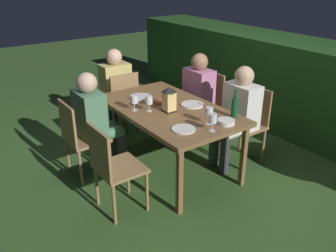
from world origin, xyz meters
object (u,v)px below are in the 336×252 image
chair_side_right_a (206,102)px  wine_glass_a (209,113)px  plate_a (141,97)px  bowl_olives (226,122)px  wine_glass_d (149,101)px  plate_c (183,129)px  lantern_centerpiece (169,98)px  person_in_green (96,118)px  person_in_cream (237,112)px  wine_glass_c (213,119)px  chair_side_left_a (80,136)px  person_in_mustard (114,86)px  dining_table (168,112)px  chair_side_right_b (248,121)px  green_bottle_on_table (235,107)px  person_in_pink (195,94)px  bowl_bread (160,102)px  chair_side_left_b (113,165)px  chair_head_near (121,100)px  wine_glass_b (134,100)px  plate_b (192,105)px

chair_side_right_a → wine_glass_a: bearing=-40.1°
plate_a → bowl_olives: (1.12, 0.28, 0.02)m
wine_glass_d → plate_c: wine_glass_d is taller
lantern_centerpiece → wine_glass_d: 0.21m
person_in_green → person_in_cream: 1.54m
wine_glass_c → plate_c: 0.29m
chair_side_left_a → person_in_mustard: 1.26m
dining_table → wine_glass_c: size_ratio=9.79×
chair_side_left_a → plate_a: size_ratio=3.36×
chair_side_right_b → green_bottle_on_table: green_bottle_on_table is taller
chair_side_right_a → plate_a: 0.98m
chair_side_left_a → chair_side_right_a: (0.00, 1.74, 0.00)m
wine_glass_a → person_in_pink: bearing=147.5°
person_in_pink → wine_glass_a: size_ratio=6.80×
plate_a → plate_c: 1.00m
person_in_cream → bowl_bread: (-0.52, -0.68, 0.11)m
dining_table → chair_side_right_b: (0.37, 0.87, -0.19)m
person_in_pink → wine_glass_d: person_in_pink is taller
person_in_cream → person_in_mustard: (-1.64, -0.68, 0.00)m
person_in_pink → bowl_bread: bearing=-71.9°
green_bottle_on_table → chair_side_right_b: bearing=115.1°
chair_side_left_a → chair_side_left_b: same height
person_in_mustard → chair_side_left_b: (1.64, -0.87, -0.15)m
chair_head_near → wine_glass_d: wine_glass_d is taller
wine_glass_a → lantern_centerpiece: bearing=-165.5°
dining_table → bowl_olives: bowl_olives is taller
lantern_centerpiece → wine_glass_d: size_ratio=1.57×
chair_side_left_b → wine_glass_b: wine_glass_b is taller
chair_side_right_b → person_in_green: bearing=-115.7°
person_in_pink → bowl_olives: bearing=-24.3°
chair_head_near → plate_b: size_ratio=3.44×
chair_side_right_a → lantern_centerpiece: size_ratio=3.28×
chair_side_left_a → chair_side_right_b: (0.74, 1.74, 0.00)m
plate_c → bowl_olives: bowl_olives is taller
green_bottle_on_table → bowl_bread: size_ratio=2.02×
bowl_bread → chair_side_right_a: bearing=104.3°
chair_side_left_a → lantern_centerpiece: (0.47, 0.82, 0.39)m
chair_side_left_a → chair_side_left_b: (0.74, 0.00, 0.00)m
person_in_pink → plate_c: person_in_pink is taller
person_in_pink → plate_a: size_ratio=4.44×
chair_side_right_a → wine_glass_d: size_ratio=5.15×
wine_glass_b → wine_glass_c: (0.86, 0.32, 0.00)m
bowl_bread → person_in_green: bearing=-108.5°
chair_side_right_b → lantern_centerpiece: size_ratio=3.28×
plate_a → bowl_bread: bearing=13.2°
person_in_green → bowl_olives: bearing=39.9°
wine_glass_c → plate_b: (-0.62, 0.27, -0.11)m
chair_side_left_a → bowl_bread: bearing=75.5°
lantern_centerpiece → chair_side_right_b: bearing=73.4°
bowl_bread → plate_c: bearing=-16.5°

